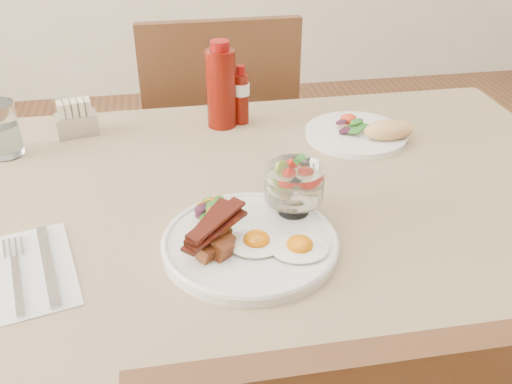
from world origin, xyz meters
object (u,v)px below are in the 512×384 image
at_px(sugar_caddy, 76,120).
at_px(water_glass, 3,133).
at_px(ketchup_bottle, 221,87).
at_px(table, 257,235).
at_px(fruit_cup, 294,183).
at_px(second_plate, 364,132).
at_px(hot_sauce_bottle, 241,95).
at_px(main_plate, 250,244).
at_px(chair_far, 219,146).

relative_size(sugar_caddy, water_glass, 0.83).
bearing_deg(sugar_caddy, ketchup_bottle, -13.59).
bearing_deg(table, ketchup_bottle, 94.57).
distance_m(fruit_cup, second_plate, 0.36).
distance_m(table, ketchup_bottle, 0.37).
bearing_deg(second_plate, water_glass, 175.90).
xyz_separation_m(table, second_plate, (0.27, 0.19, 0.10)).
relative_size(hot_sauce_bottle, water_glass, 1.19).
xyz_separation_m(main_plate, fruit_cup, (0.09, 0.07, 0.06)).
height_order(chair_far, ketchup_bottle, ketchup_bottle).
xyz_separation_m(main_plate, water_glass, (-0.44, 0.40, 0.04)).
height_order(table, fruit_cup, fruit_cup).
xyz_separation_m(chair_far, water_glass, (-0.48, -0.42, 0.28)).
distance_m(second_plate, ketchup_bottle, 0.33).
xyz_separation_m(ketchup_bottle, hot_sauce_bottle, (0.05, 0.01, -0.03)).
bearing_deg(ketchup_bottle, sugar_caddy, 179.00).
bearing_deg(table, main_plate, -104.15).
bearing_deg(water_glass, sugar_caddy, 28.79).
xyz_separation_m(table, water_glass, (-0.48, 0.25, 0.14)).
bearing_deg(fruit_cup, chair_far, 93.55).
xyz_separation_m(fruit_cup, hot_sauce_bottle, (-0.03, 0.41, -0.01)).
height_order(main_plate, fruit_cup, fruit_cup).
bearing_deg(fruit_cup, ketchup_bottle, 100.10).
xyz_separation_m(ketchup_bottle, sugar_caddy, (-0.32, 0.01, -0.06)).
relative_size(main_plate, second_plate, 1.24).
height_order(main_plate, ketchup_bottle, ketchup_bottle).
bearing_deg(sugar_caddy, second_plate, -24.36).
bearing_deg(hot_sauce_bottle, fruit_cup, -86.30).
relative_size(chair_far, sugar_caddy, 9.80).
bearing_deg(water_glass, ketchup_bottle, 8.58).
bearing_deg(sugar_caddy, table, -55.65).
distance_m(chair_far, hot_sauce_bottle, 0.45).
xyz_separation_m(main_plate, second_plate, (0.31, 0.35, 0.01)).
bearing_deg(ketchup_bottle, fruit_cup, -79.90).
distance_m(second_plate, hot_sauce_bottle, 0.29).
relative_size(second_plate, ketchup_bottle, 1.16).
relative_size(table, ketchup_bottle, 6.83).
height_order(ketchup_bottle, hot_sauce_bottle, ketchup_bottle).
height_order(table, hot_sauce_bottle, hot_sauce_bottle).
distance_m(table, sugar_caddy, 0.49).
height_order(table, sugar_caddy, sugar_caddy).
xyz_separation_m(main_plate, sugar_caddy, (-0.31, 0.48, 0.03)).
height_order(fruit_cup, hot_sauce_bottle, hot_sauce_bottle).
xyz_separation_m(chair_far, fruit_cup, (0.05, -0.75, 0.30)).
bearing_deg(table, fruit_cup, -61.66).
distance_m(main_plate, sugar_caddy, 0.57).
bearing_deg(water_glass, main_plate, -42.39).
bearing_deg(chair_far, sugar_caddy, -135.31).
relative_size(second_plate, hot_sauce_bottle, 1.66).
bearing_deg(water_glass, hot_sauce_bottle, 8.66).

